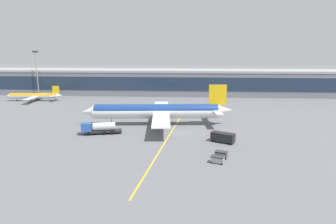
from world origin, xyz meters
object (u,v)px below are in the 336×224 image
lavatory_truck (222,137)px  main_airliner (157,111)px  baggage_cart_1 (221,154)px  commuter_jet_far (34,96)px  baggage_cart_0 (218,159)px  fuel_tanker (99,128)px

lavatory_truck → main_airliner: bearing=137.7°
main_airliner → baggage_cart_1: main_airliner is taller
commuter_jet_far → baggage_cart_0: bearing=-42.6°
baggage_cart_0 → commuter_jet_far: bearing=137.4°
lavatory_truck → baggage_cart_0: size_ratio=2.06×
fuel_tanker → commuter_jet_far: (-44.64, 49.88, 0.58)m
main_airliner → fuel_tanker: 18.85m
fuel_tanker → baggage_cart_0: 36.05m
fuel_tanker → baggage_cart_0: fuel_tanker is taller
fuel_tanker → commuter_jet_far: 66.94m
commuter_jet_far → main_airliner: bearing=-33.0°
baggage_cart_0 → fuel_tanker: bearing=147.8°
fuel_tanker → lavatory_truck: (32.99, -5.23, -0.32)m
lavatory_truck → baggage_cart_0: 14.20m
fuel_tanker → commuter_jet_far: size_ratio=0.43×
fuel_tanker → baggage_cart_0: (30.50, -19.19, -0.96)m
fuel_tanker → baggage_cart_0: bearing=-32.2°
main_airliner → lavatory_truck: 24.57m
main_airliner → baggage_cart_0: bearing=-62.9°
main_airliner → commuter_jet_far: size_ratio=1.80×
baggage_cart_1 → commuter_jet_far: bearing=139.1°
main_airliner → baggage_cart_1: 32.23m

